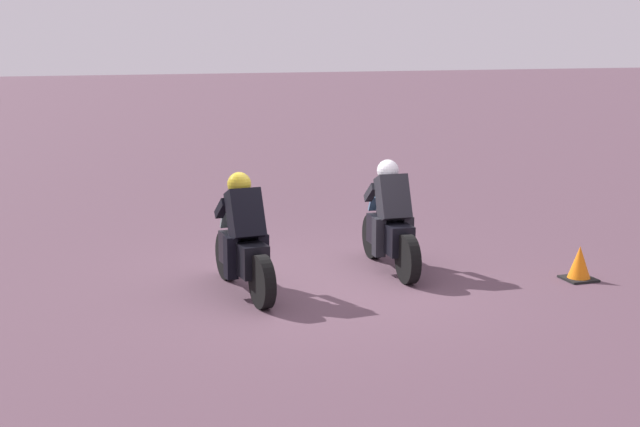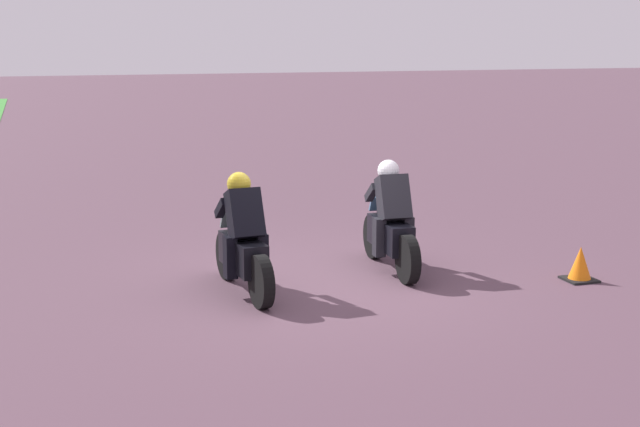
{
  "view_description": "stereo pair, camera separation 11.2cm",
  "coord_description": "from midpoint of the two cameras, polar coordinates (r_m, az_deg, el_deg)",
  "views": [
    {
      "loc": [
        -10.83,
        3.57,
        3.21
      ],
      "look_at": [
        0.12,
        0.02,
        0.9
      ],
      "focal_mm": 51.04,
      "sensor_mm": 36.0,
      "label": 1
    },
    {
      "loc": [
        -10.87,
        3.47,
        3.21
      ],
      "look_at": [
        0.12,
        0.02,
        0.9
      ],
      "focal_mm": 51.04,
      "sensor_mm": 36.0,
      "label": 2
    }
  ],
  "objects": [
    {
      "name": "rider_lane_b",
      "position": [
        11.31,
        -5.11,
        -1.93
      ],
      "size": [
        2.04,
        0.55,
        1.51
      ],
      "rotation": [
        0.0,
        0.0,
        0.08
      ],
      "color": "black",
      "rests_on": "ground_plane"
    },
    {
      "name": "traffic_cone",
      "position": [
        12.41,
        15.7,
        -3.1
      ],
      "size": [
        0.4,
        0.4,
        0.46
      ],
      "color": "black",
      "rests_on": "ground_plane"
    },
    {
      "name": "rider_lane_a",
      "position": [
        12.38,
        4.17,
        -0.76
      ],
      "size": [
        2.04,
        0.55,
        1.51
      ],
      "rotation": [
        0.0,
        0.0,
        -0.05
      ],
      "color": "black",
      "rests_on": "ground_plane"
    },
    {
      "name": "ground_plane",
      "position": [
        11.85,
        0.01,
        -4.38
      ],
      "size": [
        120.0,
        120.0,
        0.0
      ],
      "primitive_type": "plane",
      "color": "#553B47"
    }
  ]
}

